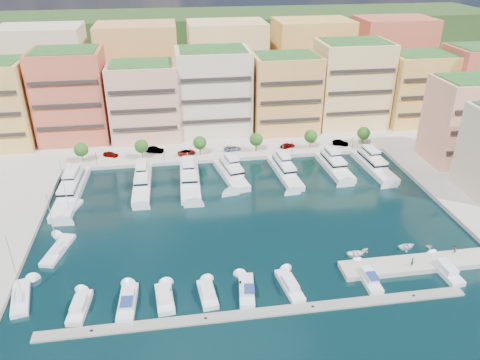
{
  "coord_description": "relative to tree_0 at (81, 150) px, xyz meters",
  "views": [
    {
      "loc": [
        -15.14,
        -87.46,
        54.92
      ],
      "look_at": [
        -0.71,
        6.88,
        6.0
      ],
      "focal_mm": 35.0,
      "sensor_mm": 36.0,
      "label": 1
    }
  ],
  "objects": [
    {
      "name": "ground",
      "position": [
        40.0,
        -33.5,
        -4.74
      ],
      "size": [
        400.0,
        400.0,
        0.0
      ],
      "primitive_type": "plane",
      "color": "black",
      "rests_on": "ground"
    },
    {
      "name": "yacht_0",
      "position": [
        -0.51,
        -16.06,
        -3.53
      ],
      "size": [
        5.84,
        25.42,
        7.3
      ],
      "color": "silver",
      "rests_on": "ground"
    },
    {
      "name": "cruiser_1",
      "position": [
        15.27,
        -58.12,
        -4.17
      ],
      "size": [
        3.3,
        9.17,
        2.66
      ],
      "color": "silver",
      "rests_on": "ground"
    },
    {
      "name": "tree_5",
      "position": [
        80.0,
        0.0,
        0.0
      ],
      "size": [
        3.8,
        3.8,
        5.65
      ],
      "color": "#473323",
      "rests_on": "north_quay"
    },
    {
      "name": "cruiser_5",
      "position": [
        43.4,
        -58.1,
        -4.2
      ],
      "size": [
        3.67,
        9.1,
        2.55
      ],
      "color": "silver",
      "rests_on": "ground"
    },
    {
      "name": "hillside",
      "position": [
        40.0,
        76.5,
        -4.74
      ],
      "size": [
        240.0,
        40.0,
        58.0
      ],
      "primitive_type": "cube",
      "color": "#223817",
      "rests_on": "ground"
    },
    {
      "name": "yacht_2",
      "position": [
        28.21,
        -14.41,
        -3.53
      ],
      "size": [
        5.3,
        21.75,
        7.3
      ],
      "color": "silver",
      "rests_on": "ground"
    },
    {
      "name": "person_1",
      "position": [
        77.1,
        -53.84,
        -2.8
      ],
      "size": [
        1.07,
        0.93,
        1.88
      ],
      "primitive_type": "imported",
      "rotation": [
        0.0,
        0.0,
        3.41
      ],
      "color": "#503530",
      "rests_on": "finger_pier"
    },
    {
      "name": "car_5",
      "position": [
        73.44,
        0.78,
        -2.96
      ],
      "size": [
        5.01,
        3.36,
        1.56
      ],
      "primitive_type": "imported",
      "rotation": [
        0.0,
        0.0,
        1.17
      ],
      "color": "gray",
      "rests_on": "north_quay"
    },
    {
      "name": "tree_4",
      "position": [
        64.0,
        0.0,
        0.0
      ],
      "size": [
        3.8,
        3.8,
        5.65
      ],
      "color": "#473323",
      "rests_on": "north_quay"
    },
    {
      "name": "car_2",
      "position": [
        28.22,
        0.9,
        -3.05
      ],
      "size": [
        5.48,
        3.72,
        1.39
      ],
      "primitive_type": "imported",
      "rotation": [
        0.0,
        0.0,
        1.88
      ],
      "color": "gray",
      "rests_on": "north_quay"
    },
    {
      "name": "lamppost_3",
      "position": [
        58.0,
        -2.3,
        -0.92
      ],
      "size": [
        0.3,
        0.3,
        4.2
      ],
      "color": "black",
      "rests_on": "north_quay"
    },
    {
      "name": "yacht_6",
      "position": [
        77.65,
        -13.46,
        -3.53
      ],
      "size": [
        5.9,
        19.82,
        7.3
      ],
      "color": "silver",
      "rests_on": "ground"
    },
    {
      "name": "car_4",
      "position": [
        57.63,
        1.41,
        -2.99
      ],
      "size": [
        4.73,
        3.11,
        1.5
      ],
      "primitive_type": "imported",
      "rotation": [
        0.0,
        0.0,
        1.91
      ],
      "color": "gray",
      "rests_on": "north_quay"
    },
    {
      "name": "tree_2",
      "position": [
        32.0,
        0.0,
        0.0
      ],
      "size": [
        3.8,
        3.8,
        5.65
      ],
      "color": "#473323",
      "rests_on": "north_quay"
    },
    {
      "name": "cruiser_9",
      "position": [
        72.97,
        -58.1,
        -4.2
      ],
      "size": [
        3.12,
        9.01,
        2.55
      ],
      "color": "silver",
      "rests_on": "ground"
    },
    {
      "name": "sailboat_1",
      "position": [
        0.73,
        -40.49,
        -4.44
      ],
      "size": [
        5.43,
        10.86,
        13.2
      ],
      "color": "silver",
      "rests_on": "ground"
    },
    {
      "name": "backblock_1",
      "position": [
        15.0,
        40.5,
        11.26
      ],
      "size": [
        26.0,
        18.0,
        30.0
      ],
      "primitive_type": "cube",
      "color": "#E09954",
      "rests_on": "north_quay"
    },
    {
      "name": "cruiser_4",
      "position": [
        35.66,
        -58.11,
        -4.17
      ],
      "size": [
        3.63,
        8.79,
        2.66
      ],
      "color": "silver",
      "rests_on": "ground"
    },
    {
      "name": "tender_3",
      "position": [
        74.04,
        -50.26,
        -4.36
      ],
      "size": [
        1.71,
        1.57,
        0.76
      ],
      "primitive_type": "imported",
      "rotation": [
        0.0,
        0.0,
        1.31
      ],
      "color": "beige",
      "rests_on": "ground"
    },
    {
      "name": "cruiser_7",
      "position": [
        57.98,
        -58.11,
        -4.17
      ],
      "size": [
        2.62,
        8.57,
        2.66
      ],
      "color": "silver",
      "rests_on": "ground"
    },
    {
      "name": "apartment_east_a",
      "position": [
        102.0,
        -13.51,
        7.57
      ],
      "size": [
        18.0,
        14.5,
        22.8
      ],
      "color": "#E7A381",
      "rests_on": "east_quay"
    },
    {
      "name": "car_0",
      "position": [
        7.15,
        2.82,
        -3.02
      ],
      "size": [
        4.57,
        3.23,
        1.45
      ],
      "primitive_type": "imported",
      "rotation": [
        0.0,
        0.0,
        1.17
      ],
      "color": "gray",
      "rests_on": "north_quay"
    },
    {
      "name": "backblock_3",
      "position": [
        75.0,
        40.5,
        11.26
      ],
      "size": [
        26.0,
        18.0,
        30.0
      ],
      "primitive_type": "cube",
      "color": "#E1B052",
      "rests_on": "north_quay"
    },
    {
      "name": "apartment_2",
      "position": [
        17.0,
        16.49,
        7.57
      ],
      "size": [
        20.0,
        15.5,
        22.8
      ],
      "color": "#E7A381",
      "rests_on": "north_quay"
    },
    {
      "name": "apartment_1",
      "position": [
        -4.0,
        18.49,
        9.57
      ],
      "size": [
        20.0,
        16.5,
        26.8
      ],
      "color": "#BD4E3F",
      "rests_on": "north_quay"
    },
    {
      "name": "sailboat_2",
      "position": [
        0.23,
        -24.85,
        -4.43
      ],
      "size": [
        5.2,
        9.29,
        13.2
      ],
      "color": "silver",
      "rests_on": "ground"
    },
    {
      "name": "backblock_4",
      "position": [
        105.0,
        40.5,
        11.26
      ],
      "size": [
        26.0,
        18.0,
        30.0
      ],
      "primitive_type": "cube",
      "color": "#BD4E3F",
      "rests_on": "north_quay"
    },
    {
      "name": "lamppost_2",
      "position": [
        40.0,
        -2.3,
        -0.92
      ],
      "size": [
        0.3,
        0.3,
        4.2
      ],
      "color": "black",
      "rests_on": "north_quay"
    },
    {
      "name": "apartment_3",
      "position": [
        38.0,
        18.49,
        9.07
      ],
      "size": [
        22.0,
        16.5,
        25.8
      ],
      "color": "beige",
      "rests_on": "north_quay"
    },
    {
      "name": "tender_0",
      "position": [
        58.71,
        -50.46,
        -4.36
      ],
      "size": [
        3.91,
        2.92,
        0.77
      ],
      "primitive_type": "imported",
      "rotation": [
        0.0,
        0.0,
        1.64
      ],
      "color": "white",
      "rests_on": "ground"
    },
    {
      "name": "yacht_4",
      "position": [
        53.09,
        -13.48,
        -3.65
      ],
      "size": [
        5.75,
        19.77,
        7.3
      ],
      "color": "silver",
      "rests_on": "ground"
    },
    {
      "name": "tree_1",
      "position": [
        16.0,
        0.0,
        0.0
      ],
      "size": [
        3.8,
        3.8,
        5.65
      ],
      "color": "#473323",
      "rests_on": "north_quay"
    },
    {
      "name": "backblock_0",
      "position": [
        -15.0,
        40.5,
        11.26
      ],
      "size": [
        26.0,
        18.0,
        30.0
      ],
      "primitive_type": "cube",
      "color": "beige",
      "rests_on": "north_quay"
    },
    {
      "name": "tree_0",
      "position": [
        0.0,
        0.0,
        0.0
      ],
      "size": [
        3.8,
        3.8,
        5.65
      ],
      "color": "#473323",
      "rests_on": "north_quay"
    },
    {
      "name": "apartment_6",
      "position": [
        104.0,
        16.49,
        7.57
      ],
      "size": [
        20.0,
        15.5,
        22.8
      ],
      "color": "#E1B052",
      "rests_on": "north_quay"
    },
    {
      "name": "lamppost_0",
      "position": [
        4.0,
        -2.3,
        -0.92
      ],
      "size": [
        0.3,
        0.3,
        4.2
      ],
      "color": "black",
      "rests_on": "north_quay"
    },
    {
      "name": "finger_pier",
      "position": [
        70.0,
        -55.5,
        -4.74
      ],
      "size": [
        32.0,
        5.0,
        2.0
      ],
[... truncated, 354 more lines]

